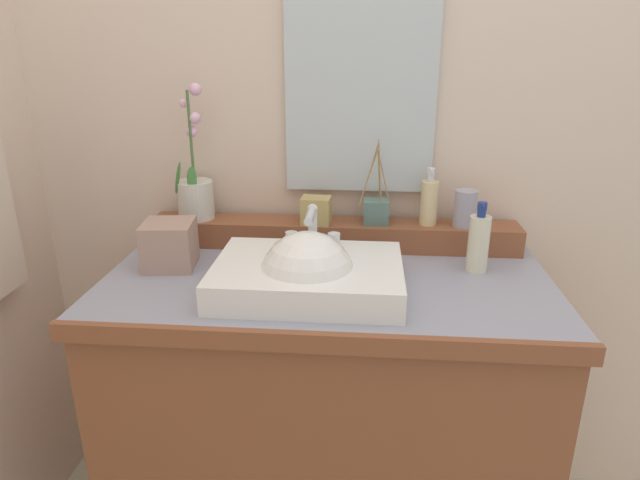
% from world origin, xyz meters
% --- Properties ---
extents(wall_back, '(2.64, 0.20, 2.66)m').
position_xyz_m(wall_back, '(0.00, 0.41, 1.33)').
color(wall_back, beige).
rests_on(wall_back, ground).
extents(vanity_cabinet, '(1.14, 0.61, 0.88)m').
position_xyz_m(vanity_cabinet, '(0.00, -0.00, 0.44)').
color(vanity_cabinet, brown).
rests_on(vanity_cabinet, ground).
extents(back_ledge, '(1.08, 0.12, 0.08)m').
position_xyz_m(back_ledge, '(0.00, 0.23, 0.92)').
color(back_ledge, brown).
rests_on(back_ledge, vanity_cabinet).
extents(sink_basin, '(0.45, 0.33, 0.26)m').
position_xyz_m(sink_basin, '(-0.04, -0.09, 0.92)').
color(sink_basin, white).
rests_on(sink_basin, vanity_cabinet).
extents(potted_plant, '(0.11, 0.11, 0.39)m').
position_xyz_m(potted_plant, '(-0.41, 0.23, 1.04)').
color(potted_plant, beige).
rests_on(potted_plant, back_ledge).
extents(soap_dispenser, '(0.05, 0.05, 0.16)m').
position_xyz_m(soap_dispenser, '(0.27, 0.23, 1.02)').
color(soap_dispenser, beige).
rests_on(soap_dispenser, back_ledge).
extents(tumbler_cup, '(0.06, 0.06, 0.11)m').
position_xyz_m(tumbler_cup, '(0.37, 0.22, 1.01)').
color(tumbler_cup, '#9C98A7').
rests_on(tumbler_cup, back_ledge).
extents(reed_diffuser, '(0.09, 0.08, 0.24)m').
position_xyz_m(reed_diffuser, '(0.12, 0.23, 0.99)').
color(reed_diffuser, '#4F6C64').
rests_on(reed_diffuser, back_ledge).
extents(trinket_box, '(0.09, 0.07, 0.08)m').
position_xyz_m(trinket_box, '(-0.05, 0.21, 0.99)').
color(trinket_box, tan).
rests_on(trinket_box, back_ledge).
extents(lotion_bottle, '(0.05, 0.06, 0.19)m').
position_xyz_m(lotion_bottle, '(0.39, 0.07, 0.96)').
color(lotion_bottle, beige).
rests_on(lotion_bottle, vanity_cabinet).
extents(tissue_box, '(0.14, 0.14, 0.12)m').
position_xyz_m(tissue_box, '(-0.42, 0.04, 0.94)').
color(tissue_box, tan).
rests_on(tissue_box, vanity_cabinet).
extents(mirror, '(0.42, 0.02, 0.60)m').
position_xyz_m(mirror, '(0.07, 0.30, 1.33)').
color(mirror, silver).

